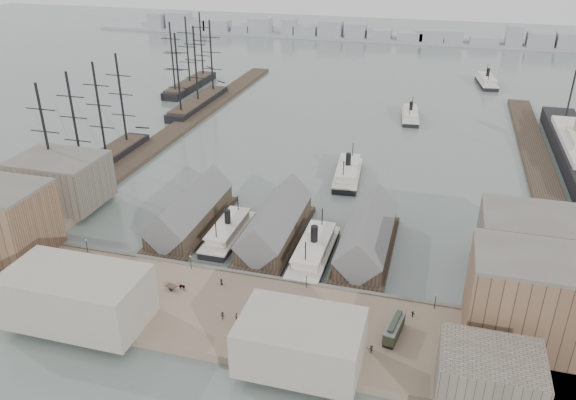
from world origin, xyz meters
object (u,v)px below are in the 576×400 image
(ferry_docked_west, at_px, (228,231))
(horse_cart_left, at_px, (81,276))
(ocean_steamer, at_px, (576,149))
(horse_cart_center, at_px, (179,287))
(horse_cart_right, at_px, (304,334))
(tram, at_px, (394,329))

(ferry_docked_west, xyz_separation_m, horse_cart_left, (-26.36, -31.79, 0.60))
(ocean_steamer, bearing_deg, horse_cart_center, -130.97)
(ocean_steamer, bearing_deg, horse_cart_right, -119.20)
(horse_cart_center, relative_size, horse_cart_right, 1.05)
(tram, bearing_deg, horse_cart_center, -173.39)
(horse_cart_right, bearing_deg, ocean_steamer, -20.75)
(horse_cart_center, bearing_deg, horse_cart_left, 106.80)
(tram, distance_m, horse_cart_center, 51.09)
(ocean_steamer, height_order, tram, ocean_steamer)
(tram, xyz_separation_m, horse_cart_center, (-51.00, 2.81, -0.95))
(horse_cart_center, xyz_separation_m, horse_cart_right, (32.91, -8.63, 0.00))
(horse_cart_left, xyz_separation_m, horse_cart_center, (25.43, 2.09, 0.05))
(ocean_steamer, distance_m, horse_cart_right, 149.66)
(ferry_docked_west, bearing_deg, horse_cart_left, -129.66)
(ferry_docked_west, distance_m, horse_cart_center, 29.72)
(horse_cart_left, bearing_deg, horse_cart_right, -97.89)
(ocean_steamer, xyz_separation_m, horse_cart_right, (-73.02, -130.63, -1.32))
(ferry_docked_west, height_order, horse_cart_right, ferry_docked_west)
(ocean_steamer, relative_size, horse_cart_left, 20.90)
(ferry_docked_west, height_order, horse_cart_left, ferry_docked_west)
(tram, distance_m, horse_cart_left, 76.44)
(ferry_docked_west, distance_m, horse_cart_right, 49.92)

